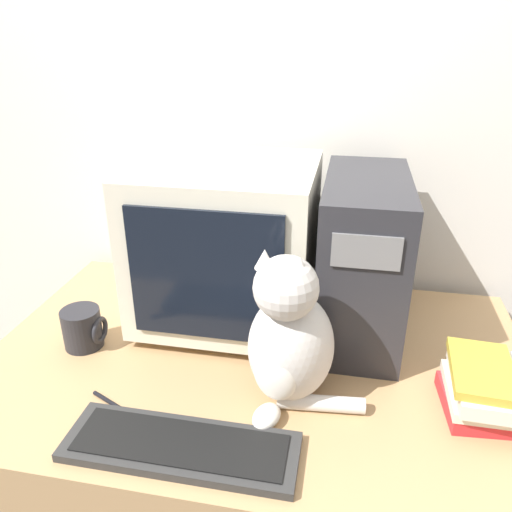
# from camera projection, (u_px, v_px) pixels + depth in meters

# --- Properties ---
(wall_back) EXTENTS (7.00, 0.05, 2.50)m
(wall_back) POSITION_uv_depth(u_px,v_px,m) (288.00, 113.00, 1.44)
(wall_back) COLOR silver
(wall_back) RESTS_ON ground_plane
(desk) EXTENTS (1.32, 0.85, 0.74)m
(desk) POSITION_uv_depth(u_px,v_px,m) (256.00, 467.00, 1.38)
(desk) COLOR tan
(desk) RESTS_ON ground_plane
(crt_monitor) EXTENTS (0.44, 0.42, 0.43)m
(crt_monitor) POSITION_uv_depth(u_px,v_px,m) (227.00, 243.00, 1.30)
(crt_monitor) COLOR beige
(crt_monitor) RESTS_ON desk
(computer_tower) EXTENTS (0.20, 0.44, 0.41)m
(computer_tower) POSITION_uv_depth(u_px,v_px,m) (362.00, 257.00, 1.26)
(computer_tower) COLOR #28282D
(computer_tower) RESTS_ON desk
(keyboard) EXTENTS (0.45, 0.15, 0.02)m
(keyboard) POSITION_uv_depth(u_px,v_px,m) (181.00, 446.00, 0.95)
(keyboard) COLOR #2D2D2D
(keyboard) RESTS_ON desk
(cat) EXTENTS (0.28, 0.27, 0.35)m
(cat) POSITION_uv_depth(u_px,v_px,m) (289.00, 339.00, 1.03)
(cat) COLOR silver
(cat) RESTS_ON desk
(book_stack) EXTENTS (0.16, 0.21, 0.11)m
(book_stack) POSITION_uv_depth(u_px,v_px,m) (483.00, 389.00, 1.03)
(book_stack) COLOR red
(book_stack) RESTS_ON desk
(pen) EXTENTS (0.12, 0.06, 0.01)m
(pen) POSITION_uv_depth(u_px,v_px,m) (114.00, 405.00, 1.06)
(pen) COLOR black
(pen) RESTS_ON desk
(mug) EXTENTS (0.10, 0.10, 0.10)m
(mug) POSITION_uv_depth(u_px,v_px,m) (83.00, 328.00, 1.24)
(mug) COLOR #232328
(mug) RESTS_ON desk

